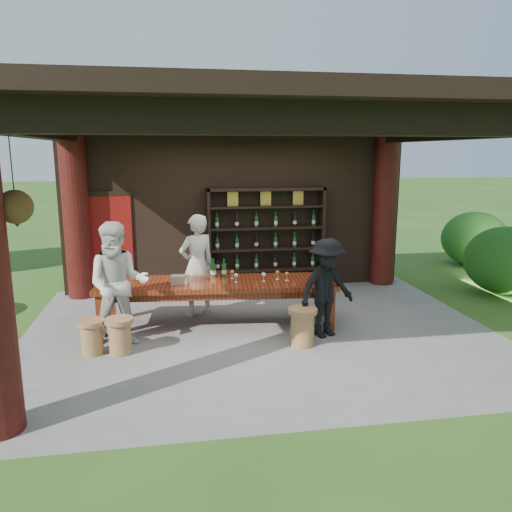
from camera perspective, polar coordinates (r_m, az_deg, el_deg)
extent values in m
plane|color=#2D5119|center=(8.07, 0.48, -8.60)|extent=(90.00, 90.00, 0.00)
cube|color=slate|center=(8.08, 0.48, -8.93)|extent=(7.40, 5.90, 0.10)
cube|color=black|center=(10.35, -2.18, 5.34)|extent=(7.00, 0.18, 3.30)
cube|color=maroon|center=(10.33, -16.52, 1.21)|extent=(0.95, 0.06, 2.00)
cylinder|color=#380C0A|center=(10.23, -19.87, 4.57)|extent=(0.50, 0.50, 3.30)
cylinder|color=#380C0A|center=(11.01, 14.52, 5.36)|extent=(0.50, 0.50, 3.30)
cube|color=black|center=(5.23, 5.31, 15.47)|extent=(6.70, 0.35, 0.35)
cube|color=black|center=(7.67, -24.02, 13.34)|extent=(0.30, 5.20, 0.30)
cube|color=black|center=(8.69, 22.02, 13.20)|extent=(0.30, 5.20, 0.30)
cube|color=black|center=(7.58, 0.52, 16.25)|extent=(7.50, 6.00, 0.20)
cylinder|color=black|center=(5.47, -26.11, 8.67)|extent=(0.01, 0.01, 0.75)
cone|color=black|center=(5.50, -25.68, 3.94)|extent=(0.32, 0.32, 0.18)
sphere|color=#1E5919|center=(5.49, -25.78, 5.08)|extent=(0.34, 0.34, 0.34)
cube|color=#59190C|center=(8.16, -4.45, -3.16)|extent=(3.91, 1.32, 0.08)
cube|color=#59190C|center=(8.19, -4.44, -3.84)|extent=(3.70, 1.16, 0.12)
cube|color=#59190C|center=(8.10, -17.32, -6.57)|extent=(0.13, 0.13, 0.67)
cube|color=#59190C|center=(8.09, 8.52, -6.17)|extent=(0.13, 0.13, 0.67)
cube|color=#59190C|center=(8.83, -16.21, -4.98)|extent=(0.13, 0.13, 0.67)
cube|color=#59190C|center=(8.82, 7.38, -4.61)|extent=(0.13, 0.13, 0.67)
cylinder|color=olive|center=(7.41, -15.28, -9.03)|extent=(0.31, 0.31, 0.46)
cylinder|color=olive|center=(7.32, -15.39, -7.12)|extent=(0.40, 0.40, 0.06)
cylinder|color=olive|center=(7.46, 5.31, -8.32)|extent=(0.34, 0.34, 0.50)
cylinder|color=olive|center=(7.37, 5.35, -6.24)|extent=(0.43, 0.43, 0.07)
cylinder|color=olive|center=(7.51, -18.24, -9.00)|extent=(0.30, 0.30, 0.44)
cylinder|color=olive|center=(7.43, -18.37, -7.18)|extent=(0.38, 0.38, 0.06)
imported|color=beige|center=(8.69, -6.76, -1.06)|extent=(0.77, 0.66, 1.78)
imported|color=silver|center=(7.55, -15.47, -3.14)|extent=(0.91, 0.72, 1.84)
imported|color=black|center=(7.72, 8.07, -3.65)|extent=(1.14, 0.91, 1.54)
cube|color=#BF6672|center=(8.03, -8.76, -2.70)|extent=(0.27, 0.20, 0.14)
ellipsoid|color=#194C14|center=(11.22, 26.58, -0.96)|extent=(1.60, 1.60, 1.36)
ellipsoid|color=#194C14|center=(13.69, 23.66, 1.40)|extent=(1.60, 1.60, 1.36)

